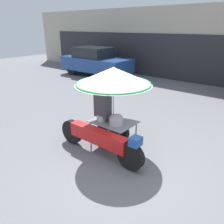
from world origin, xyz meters
name	(u,v)px	position (x,y,z in m)	size (l,w,h in m)	color
ground_plane	(119,162)	(0.00, 0.00, 0.00)	(36.00, 36.00, 0.00)	slate
vendor_motorcycle_cart	(112,89)	(-0.55, 0.43, 1.48)	(2.39, 1.75, 1.95)	black
vendor_person	(103,113)	(-0.78, 0.38, 0.85)	(0.38, 0.22, 1.52)	#2D2D33
parked_car	(95,62)	(-6.49, 6.27, 0.83)	(4.26, 1.79, 1.63)	black
potted_plant	(72,60)	(-9.74, 7.31, 0.51)	(0.63, 0.63, 0.87)	#2D2D33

